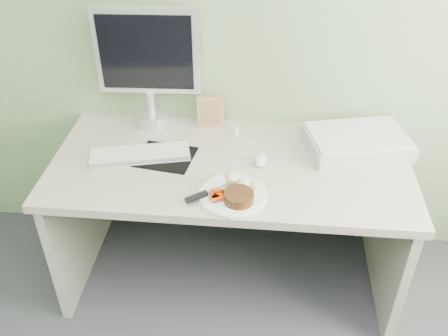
# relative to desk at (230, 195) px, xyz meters

# --- Properties ---
(desk) EXTENTS (1.60, 0.75, 0.73)m
(desk) POSITION_rel_desk_xyz_m (0.00, 0.00, 0.00)
(desk) COLOR #B7AA9A
(desk) RESTS_ON floor
(plate) EXTENTS (0.28, 0.28, 0.01)m
(plate) POSITION_rel_desk_xyz_m (0.03, -0.24, 0.19)
(plate) COLOR white
(plate) RESTS_ON desk
(steak) EXTENTS (0.15, 0.15, 0.04)m
(steak) POSITION_rel_desk_xyz_m (0.06, -0.28, 0.22)
(steak) COLOR black
(steak) RESTS_ON plate
(potato_pile) EXTENTS (0.13, 0.10, 0.06)m
(potato_pile) POSITION_rel_desk_xyz_m (0.07, -0.19, 0.23)
(potato_pile) COLOR tan
(potato_pile) RESTS_ON plate
(carrot_heap) EXTENTS (0.08, 0.08, 0.05)m
(carrot_heap) POSITION_rel_desk_xyz_m (-0.02, -0.27, 0.22)
(carrot_heap) COLOR #DB3A04
(carrot_heap) RESTS_ON plate
(steak_knife) EXTENTS (0.21, 0.18, 0.02)m
(steak_knife) POSITION_rel_desk_xyz_m (-0.08, -0.26, 0.21)
(steak_knife) COLOR silver
(steak_knife) RESTS_ON plate
(mousepad) EXTENTS (0.28, 0.25, 0.00)m
(mousepad) POSITION_rel_desk_xyz_m (-0.30, 0.02, 0.18)
(mousepad) COLOR black
(mousepad) RESTS_ON desk
(keyboard) EXTENTS (0.46, 0.23, 0.02)m
(keyboard) POSITION_rel_desk_xyz_m (-0.41, 0.01, 0.20)
(keyboard) COLOR white
(keyboard) RESTS_ON desk
(computer_mouse) EXTENTS (0.05, 0.10, 0.03)m
(computer_mouse) POSITION_rel_desk_xyz_m (0.13, 0.01, 0.20)
(computer_mouse) COLOR white
(computer_mouse) RESTS_ON desk
(photo_frame) EXTENTS (0.13, 0.04, 0.16)m
(photo_frame) POSITION_rel_desk_xyz_m (-0.12, 0.31, 0.26)
(photo_frame) COLOR #A9724E
(photo_frame) RESTS_ON desk
(eyedrop_bottle) EXTENTS (0.02, 0.02, 0.07)m
(eyedrop_bottle) POSITION_rel_desk_xyz_m (0.01, 0.22, 0.21)
(eyedrop_bottle) COLOR white
(eyedrop_bottle) RESTS_ON desk
(scanner) EXTENTS (0.51, 0.40, 0.07)m
(scanner) POSITION_rel_desk_xyz_m (0.57, 0.17, 0.22)
(scanner) COLOR #A9ACB0
(scanner) RESTS_ON desk
(monitor) EXTENTS (0.48, 0.15, 0.58)m
(monitor) POSITION_rel_desk_xyz_m (-0.41, 0.32, 0.51)
(monitor) COLOR silver
(monitor) RESTS_ON desk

